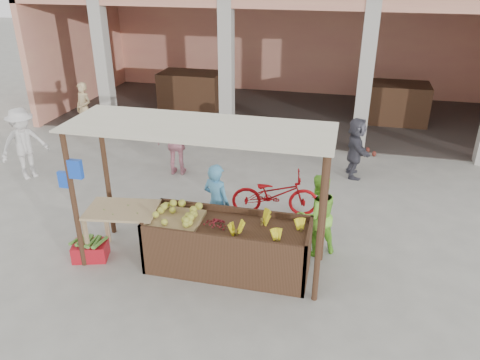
% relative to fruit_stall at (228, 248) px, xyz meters
% --- Properties ---
extents(ground, '(60.00, 60.00, 0.00)m').
position_rel_fruit_stall_xyz_m(ground, '(-0.50, 0.00, -0.40)').
color(ground, gray).
rests_on(ground, ground).
extents(market_building, '(14.40, 6.40, 4.20)m').
position_rel_fruit_stall_xyz_m(market_building, '(-0.45, 8.93, 2.30)').
color(market_building, tan).
rests_on(market_building, ground).
extents(fruit_stall, '(2.60, 0.95, 0.80)m').
position_rel_fruit_stall_xyz_m(fruit_stall, '(0.00, 0.00, 0.00)').
color(fruit_stall, '#492D1D').
rests_on(fruit_stall, ground).
extents(stall_awning, '(4.09, 1.35, 2.39)m').
position_rel_fruit_stall_xyz_m(stall_awning, '(-0.51, 0.06, 1.58)').
color(stall_awning, '#492D1D').
rests_on(stall_awning, ground).
extents(banana_heap, '(1.08, 0.59, 0.20)m').
position_rel_fruit_stall_xyz_m(banana_heap, '(0.65, -0.02, 0.50)').
color(banana_heap, yellow).
rests_on(banana_heap, fruit_stall).
extents(melon_tray, '(0.79, 0.68, 0.21)m').
position_rel_fruit_stall_xyz_m(melon_tray, '(-0.83, -0.02, 0.50)').
color(melon_tray, '#9A7D4F').
rests_on(melon_tray, fruit_stall).
extents(berry_heap, '(0.40, 0.33, 0.13)m').
position_rel_fruit_stall_xyz_m(berry_heap, '(-0.18, -0.04, 0.46)').
color(berry_heap, maroon).
rests_on(berry_heap, fruit_stall).
extents(side_table, '(1.23, 0.91, 0.92)m').
position_rel_fruit_stall_xyz_m(side_table, '(-1.76, -0.06, 0.37)').
color(side_table, tan).
rests_on(side_table, ground).
extents(papaya_pile, '(0.73, 0.42, 0.21)m').
position_rel_fruit_stall_xyz_m(papaya_pile, '(-1.76, -0.06, 0.62)').
color(papaya_pile, '#4F902F').
rests_on(papaya_pile, side_table).
extents(red_crate, '(0.65, 0.54, 0.29)m').
position_rel_fruit_stall_xyz_m(red_crate, '(-2.33, -0.26, -0.26)').
color(red_crate, '#B1121E').
rests_on(red_crate, ground).
extents(plantain_bundle, '(0.46, 0.32, 0.09)m').
position_rel_fruit_stall_xyz_m(plantain_bundle, '(-2.33, -0.26, -0.06)').
color(plantain_bundle, '#528A32').
rests_on(plantain_bundle, red_crate).
extents(produce_sacks, '(0.74, 0.70, 0.56)m').
position_rel_fruit_stall_xyz_m(produce_sacks, '(2.27, 5.55, -0.12)').
color(produce_sacks, maroon).
rests_on(produce_sacks, ground).
extents(vendor_blue, '(0.71, 0.63, 1.58)m').
position_rel_fruit_stall_xyz_m(vendor_blue, '(-0.40, 0.79, 0.39)').
color(vendor_blue, '#4C95C4').
rests_on(vendor_blue, ground).
extents(vendor_green, '(0.85, 0.75, 1.53)m').
position_rel_fruit_stall_xyz_m(vendor_green, '(1.33, 0.82, 0.37)').
color(vendor_green, '#82DB39').
rests_on(vendor_green, ground).
extents(motorcycle, '(0.91, 1.85, 0.92)m').
position_rel_fruit_stall_xyz_m(motorcycle, '(0.44, 1.95, 0.06)').
color(motorcycle, '#94080C').
rests_on(motorcycle, ground).
extents(shopper_a, '(1.10, 1.27, 1.79)m').
position_rel_fruit_stall_xyz_m(shopper_a, '(-5.35, 2.35, 0.49)').
color(shopper_a, silver).
rests_on(shopper_a, ground).
extents(shopper_b, '(1.01, 0.61, 1.63)m').
position_rel_fruit_stall_xyz_m(shopper_b, '(-2.08, 3.34, 0.41)').
color(shopper_b, pink).
rests_on(shopper_b, ground).
extents(shopper_d, '(0.80, 1.46, 1.49)m').
position_rel_fruit_stall_xyz_m(shopper_d, '(1.92, 4.15, 0.35)').
color(shopper_d, '#46444F').
rests_on(shopper_d, ground).
extents(shopper_e, '(0.68, 0.59, 1.54)m').
position_rel_fruit_stall_xyz_m(shopper_e, '(-5.63, 5.39, 0.37)').
color(shopper_e, '#D6B47D').
rests_on(shopper_e, ground).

